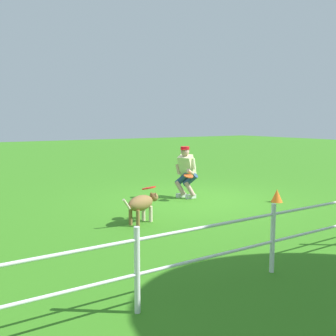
{
  "coord_description": "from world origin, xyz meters",
  "views": [
    {
      "loc": [
        5.64,
        7.31,
        1.93
      ],
      "look_at": [
        1.11,
        0.26,
        0.9
      ],
      "focal_mm": 41.24,
      "sensor_mm": 36.0,
      "label": 1
    }
  ],
  "objects_px": {
    "training_cone": "(277,196)",
    "person": "(186,170)",
    "frisbee_flying": "(149,188)",
    "frisbee_held": "(189,176)",
    "dog": "(142,203)"
  },
  "relations": [
    {
      "from": "dog",
      "to": "frisbee_flying",
      "type": "bearing_deg",
      "value": 9.03
    },
    {
      "from": "person",
      "to": "training_cone",
      "type": "bearing_deg",
      "value": 108.71
    },
    {
      "from": "person",
      "to": "dog",
      "type": "xyz_separation_m",
      "value": [
        2.09,
        1.51,
        -0.32
      ]
    },
    {
      "from": "dog",
      "to": "training_cone",
      "type": "distance_m",
      "value": 3.62
    },
    {
      "from": "person",
      "to": "frisbee_held",
      "type": "xyz_separation_m",
      "value": [
        0.17,
        0.35,
        -0.09
      ]
    },
    {
      "from": "frisbee_held",
      "to": "training_cone",
      "type": "bearing_deg",
      "value": 143.78
    },
    {
      "from": "training_cone",
      "to": "frisbee_held",
      "type": "bearing_deg",
      "value": -36.22
    },
    {
      "from": "training_cone",
      "to": "person",
      "type": "bearing_deg",
      "value": -46.16
    },
    {
      "from": "frisbee_flying",
      "to": "frisbee_held",
      "type": "xyz_separation_m",
      "value": [
        -1.68,
        -1.01,
        -0.02
      ]
    },
    {
      "from": "person",
      "to": "frisbee_flying",
      "type": "xyz_separation_m",
      "value": [
        1.85,
        1.36,
        -0.07
      ]
    },
    {
      "from": "dog",
      "to": "training_cone",
      "type": "height_order",
      "value": "dog"
    },
    {
      "from": "training_cone",
      "to": "dog",
      "type": "bearing_deg",
      "value": -1.35
    },
    {
      "from": "dog",
      "to": "training_cone",
      "type": "xyz_separation_m",
      "value": [
        -3.62,
        0.09,
        -0.22
      ]
    },
    {
      "from": "training_cone",
      "to": "frisbee_flying",
      "type": "bearing_deg",
      "value": -3.95
    },
    {
      "from": "frisbee_flying",
      "to": "training_cone",
      "type": "xyz_separation_m",
      "value": [
        -3.38,
        0.23,
        -0.48
      ]
    }
  ]
}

